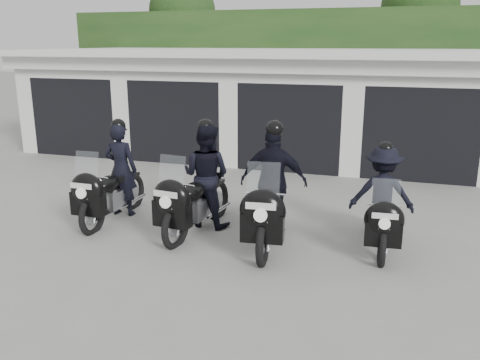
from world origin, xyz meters
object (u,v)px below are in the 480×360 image
(police_bike_c, at_px, (272,190))
(police_bike_d, at_px, (382,201))
(police_bike_a, at_px, (113,180))
(police_bike_b, at_px, (201,183))

(police_bike_c, relative_size, police_bike_d, 1.18)
(police_bike_c, distance_m, police_bike_d, 1.76)
(police_bike_a, xyz_separation_m, police_bike_c, (3.02, -0.15, 0.11))
(police_bike_b, height_order, police_bike_d, police_bike_b)
(police_bike_d, bearing_deg, police_bike_c, -172.16)
(police_bike_b, height_order, police_bike_c, police_bike_c)
(police_bike_a, xyz_separation_m, police_bike_d, (4.74, 0.23, -0.02))
(police_bike_b, bearing_deg, police_bike_d, 10.56)
(police_bike_c, xyz_separation_m, police_bike_d, (1.72, 0.37, -0.13))
(police_bike_b, relative_size, police_bike_d, 1.14)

